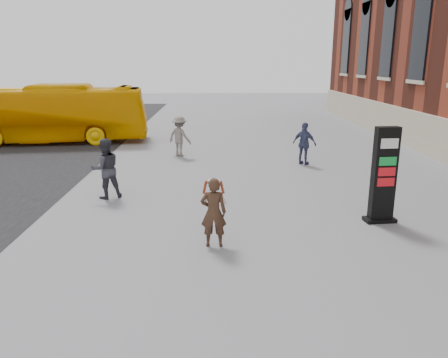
{
  "coord_description": "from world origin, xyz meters",
  "views": [
    {
      "loc": [
        -0.22,
        -9.31,
        4.11
      ],
      "look_at": [
        -0.0,
        1.01,
        1.32
      ],
      "focal_mm": 35.0,
      "sensor_mm": 36.0,
      "label": 1
    }
  ],
  "objects_px": {
    "info_pylon": "(384,175)",
    "pedestrian_c": "(304,144)",
    "bus": "(41,114)",
    "pedestrian_b": "(180,136)",
    "woman": "(213,211)",
    "pedestrian_a": "(106,169)"
  },
  "relations": [
    {
      "from": "info_pylon",
      "to": "pedestrian_a",
      "type": "xyz_separation_m",
      "value": [
        -7.72,
        2.25,
        -0.33
      ]
    },
    {
      "from": "woman",
      "to": "pedestrian_c",
      "type": "relative_size",
      "value": 0.94
    },
    {
      "from": "pedestrian_b",
      "to": "pedestrian_c",
      "type": "xyz_separation_m",
      "value": [
        5.22,
        -1.76,
        -0.03
      ]
    },
    {
      "from": "pedestrian_b",
      "to": "woman",
      "type": "bearing_deg",
      "value": 132.23
    },
    {
      "from": "bus",
      "to": "pedestrian_b",
      "type": "xyz_separation_m",
      "value": [
        7.39,
        -3.52,
        -0.6
      ]
    },
    {
      "from": "bus",
      "to": "pedestrian_a",
      "type": "bearing_deg",
      "value": -156.21
    },
    {
      "from": "woman",
      "to": "bus",
      "type": "bearing_deg",
      "value": -55.69
    },
    {
      "from": "bus",
      "to": "pedestrian_c",
      "type": "relative_size",
      "value": 6.18
    },
    {
      "from": "bus",
      "to": "pedestrian_c",
      "type": "bearing_deg",
      "value": -118.97
    },
    {
      "from": "pedestrian_a",
      "to": "woman",
      "type": "bearing_deg",
      "value": 104.85
    },
    {
      "from": "woman",
      "to": "bus",
      "type": "distance_m",
      "value": 16.12
    },
    {
      "from": "woman",
      "to": "bus",
      "type": "xyz_separation_m",
      "value": [
        -8.92,
        13.42,
        0.66
      ]
    },
    {
      "from": "info_pylon",
      "to": "pedestrian_c",
      "type": "height_order",
      "value": "info_pylon"
    },
    {
      "from": "woman",
      "to": "pedestrian_a",
      "type": "distance_m",
      "value": 4.99
    },
    {
      "from": "pedestrian_c",
      "to": "info_pylon",
      "type": "bearing_deg",
      "value": 133.04
    },
    {
      "from": "bus",
      "to": "pedestrian_b",
      "type": "distance_m",
      "value": 8.21
    },
    {
      "from": "pedestrian_a",
      "to": "pedestrian_b",
      "type": "bearing_deg",
      "value": -133.01
    },
    {
      "from": "pedestrian_a",
      "to": "pedestrian_b",
      "type": "relative_size",
      "value": 1.04
    },
    {
      "from": "info_pylon",
      "to": "bus",
      "type": "relative_size",
      "value": 0.24
    },
    {
      "from": "info_pylon",
      "to": "pedestrian_b",
      "type": "distance_m",
      "value": 10.3
    },
    {
      "from": "pedestrian_c",
      "to": "woman",
      "type": "bearing_deg",
      "value": 102.57
    },
    {
      "from": "bus",
      "to": "woman",
      "type": "bearing_deg",
      "value": -152.64
    }
  ]
}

